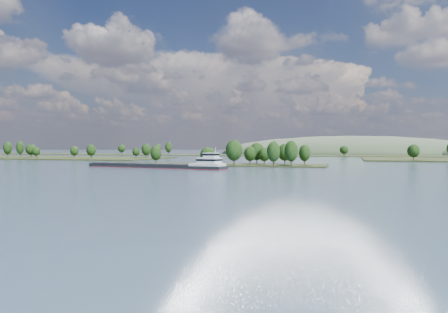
% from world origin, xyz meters
% --- Properties ---
extents(ground, '(1800.00, 1800.00, 0.00)m').
position_xyz_m(ground, '(0.00, 120.00, 0.00)').
color(ground, '#334858').
rests_on(ground, ground).
extents(tree_island, '(100.00, 31.00, 14.19)m').
position_xyz_m(tree_island, '(6.51, 178.75, 3.96)').
color(tree_island, black).
rests_on(tree_island, ground).
extents(back_shoreline, '(900.00, 60.00, 15.75)m').
position_xyz_m(back_shoreline, '(8.52, 399.77, 0.72)').
color(back_shoreline, black).
rests_on(back_shoreline, ground).
extents(hill_west, '(320.00, 160.00, 44.00)m').
position_xyz_m(hill_west, '(60.00, 500.00, 0.00)').
color(hill_west, '#415439').
rests_on(hill_west, ground).
extents(cargo_barge, '(74.80, 22.58, 10.07)m').
position_xyz_m(cargo_barge, '(-23.57, 144.58, 1.27)').
color(cargo_barge, black).
rests_on(cargo_barge, ground).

